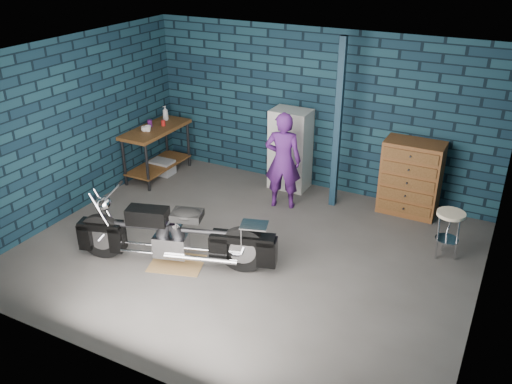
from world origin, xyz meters
TOP-DOWN VIEW (x-y plane):
  - ground at (0.00, 0.00)m, footprint 6.00×6.00m
  - room_walls at (0.00, 0.55)m, footprint 6.02×5.01m
  - support_post at (0.55, 1.95)m, footprint 0.10×0.10m
  - workbench at (-2.68, 1.59)m, footprint 0.60×1.40m
  - drip_mat at (-0.70, -0.68)m, footprint 0.84×0.72m
  - motorcycle at (-0.70, -0.68)m, footprint 2.38×1.28m
  - person at (-0.17, 1.53)m, footprint 0.66×0.52m
  - storage_bin at (-2.66, 1.67)m, footprint 0.41×0.29m
  - locker at (-0.36, 2.23)m, footprint 0.65×0.46m
  - tool_chest at (1.69, 2.23)m, footprint 0.89×0.49m
  - shop_stool at (2.46, 1.17)m, footprint 0.49×0.49m
  - cup_a at (-2.73, 1.35)m, footprint 0.14×0.14m
  - cup_b at (-2.67, 1.38)m, footprint 0.12×0.12m
  - mug_purple at (-2.81, 1.61)m, footprint 0.10×0.10m
  - mug_red at (-2.62, 1.75)m, footprint 0.09×0.09m
  - bottle at (-2.77, 2.03)m, footprint 0.13×0.13m

SIDE VIEW (x-z plane):
  - ground at x=0.00m, z-range 0.00..0.00m
  - drip_mat at x=-0.70m, z-range 0.00..0.01m
  - storage_bin at x=-2.66m, z-range 0.00..0.26m
  - shop_stool at x=2.46m, z-range 0.00..0.68m
  - workbench at x=-2.68m, z-range 0.00..0.91m
  - motorcycle at x=-0.70m, z-range 0.00..1.01m
  - tool_chest at x=1.69m, z-range 0.00..1.18m
  - locker at x=-0.36m, z-range 0.00..1.39m
  - person at x=-0.17m, z-range 0.00..1.58m
  - cup_a at x=-2.73m, z-range 0.91..1.00m
  - mug_red at x=-2.62m, z-range 0.91..1.01m
  - cup_b at x=-2.67m, z-range 0.91..1.01m
  - mug_purple at x=-2.81m, z-range 0.91..1.03m
  - bottle at x=-2.77m, z-range 0.91..1.18m
  - support_post at x=0.55m, z-range 0.00..2.70m
  - room_walls at x=0.00m, z-range 0.55..3.26m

